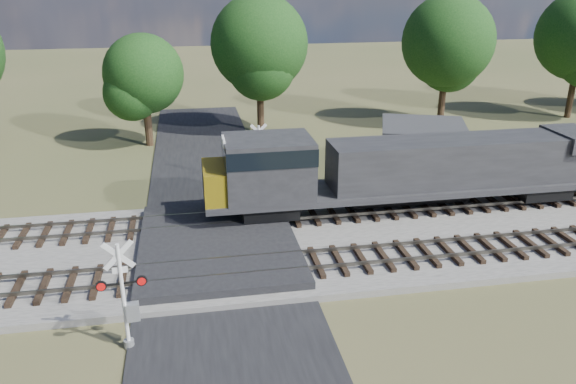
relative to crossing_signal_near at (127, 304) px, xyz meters
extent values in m
plane|color=#424C28|center=(3.37, 6.03, -1.67)|extent=(160.00, 160.00, 0.00)
cube|color=gray|center=(13.37, 6.53, -1.52)|extent=(140.00, 10.00, 0.30)
cube|color=black|center=(3.37, 6.03, -1.63)|extent=(7.00, 60.00, 0.08)
cube|color=#262628|center=(3.37, 6.53, -1.36)|extent=(7.00, 9.00, 0.62)
cube|color=black|center=(5.37, 4.03, -1.28)|extent=(44.00, 2.60, 0.18)
cube|color=#555149|center=(13.37, 3.32, -1.12)|extent=(140.00, 0.08, 0.15)
cube|color=#555149|center=(13.37, 4.75, -1.12)|extent=(140.00, 0.08, 0.15)
cube|color=black|center=(5.37, 9.03, -1.28)|extent=(44.00, 2.60, 0.18)
cube|color=#555149|center=(13.37, 8.32, -1.12)|extent=(140.00, 0.08, 0.15)
cube|color=#555149|center=(13.37, 9.75, -1.12)|extent=(140.00, 0.08, 0.15)
cylinder|color=silver|center=(-0.08, -0.01, 0.28)|extent=(0.14, 0.14, 3.90)
cylinder|color=gray|center=(-0.08, -0.01, -1.53)|extent=(0.35, 0.35, 0.29)
cube|color=silver|center=(-0.08, -0.01, 1.84)|extent=(1.02, 0.14, 1.02)
cube|color=silver|center=(-0.08, -0.01, 1.84)|extent=(1.02, 0.14, 1.02)
cube|color=silver|center=(-0.08, -0.01, 1.30)|extent=(0.49, 0.08, 0.21)
cube|color=black|center=(-0.08, -0.01, 0.81)|extent=(1.56, 0.21, 0.06)
cylinder|color=red|center=(-0.71, -0.07, 0.81)|extent=(0.36, 0.13, 0.35)
cylinder|color=red|center=(0.55, 0.05, 0.81)|extent=(0.36, 0.13, 0.35)
cube|color=gray|center=(0.16, 0.02, -0.31)|extent=(0.47, 0.33, 0.63)
cylinder|color=silver|center=(6.29, 14.33, 0.22)|extent=(0.13, 0.13, 3.79)
cylinder|color=gray|center=(6.29, 14.33, -1.53)|extent=(0.34, 0.34, 0.28)
cube|color=silver|center=(6.29, 14.33, 1.74)|extent=(0.99, 0.07, 0.99)
cube|color=silver|center=(6.29, 14.33, 1.74)|extent=(0.99, 0.07, 0.99)
cube|color=silver|center=(6.29, 14.33, 1.22)|extent=(0.47, 0.04, 0.21)
cube|color=black|center=(6.29, 14.33, 0.74)|extent=(1.52, 0.11, 0.06)
cylinder|color=red|center=(6.91, 14.35, 0.74)|extent=(0.34, 0.11, 0.34)
cylinder|color=red|center=(5.68, 14.31, 0.74)|extent=(0.34, 0.11, 0.34)
cube|color=gray|center=(6.06, 14.33, -0.35)|extent=(0.43, 0.30, 0.62)
cube|color=#45271D|center=(16.37, 14.43, -0.09)|extent=(5.75, 5.75, 3.16)
cube|color=#323235|center=(16.37, 14.43, 1.60)|extent=(6.33, 6.33, 0.23)
cylinder|color=black|center=(-0.54, 24.61, 0.35)|extent=(0.56, 0.56, 4.04)
sphere|color=black|center=(-0.54, 24.61, 3.58)|extent=(5.65, 5.65, 5.65)
cylinder|color=black|center=(8.07, 26.98, 0.98)|extent=(0.56, 0.56, 5.30)
sphere|color=black|center=(8.07, 26.98, 5.22)|extent=(7.42, 7.42, 7.42)
cylinder|color=black|center=(23.21, 26.54, 0.95)|extent=(0.56, 0.56, 5.25)
sphere|color=black|center=(23.21, 26.54, 5.16)|extent=(7.35, 7.35, 7.35)
cylinder|color=black|center=(35.42, 26.93, 1.02)|extent=(0.56, 0.56, 5.39)
camera|label=1|loc=(2.40, -16.57, 10.16)|focal=35.00mm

